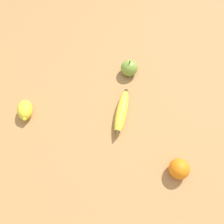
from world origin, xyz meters
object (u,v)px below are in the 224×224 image
at_px(orange, 179,169).
at_px(banana, 122,112).
at_px(apple, 129,68).
at_px(lemon, 25,110).

bearing_deg(orange, banana, -61.96).
xyz_separation_m(orange, apple, (0.05, -0.43, -0.00)).
bearing_deg(apple, lemon, 13.22).
xyz_separation_m(banana, lemon, (0.35, -0.09, 0.01)).
bearing_deg(banana, apple, -178.19).
distance_m(banana, lemon, 0.36).
height_order(banana, orange, orange).
distance_m(banana, orange, 0.28).
distance_m(orange, lemon, 0.58).
height_order(apple, lemon, apple).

